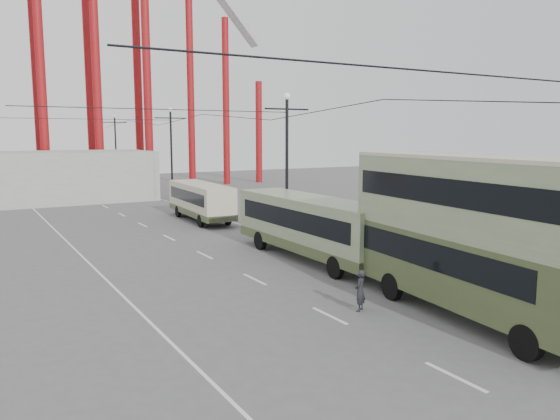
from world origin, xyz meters
TOP-DOWN VIEW (x-y plane):
  - ground at (0.00, 0.00)m, footprint 160.00×160.00m
  - road_markings at (-0.86, 19.70)m, footprint 12.52×120.00m
  - lamp_post_mid at (5.60, 18.00)m, footprint 3.20×0.44m
  - lamp_post_far at (5.60, 40.00)m, footprint 3.20×0.44m
  - lamp_post_distant at (5.60, 62.00)m, footprint 3.20×0.44m
  - fairground_shed at (-6.00, 47.00)m, footprint 22.00×10.00m
  - double_decker_bus at (3.32, 1.13)m, footprint 3.92×11.34m
  - single_decker_green at (3.60, 12.18)m, footprint 2.81×11.84m
  - single_decker_cream at (3.58, 27.66)m, footprint 2.86×9.43m
  - pedestrian at (0.33, 3.88)m, footprint 0.70×0.65m

SIDE VIEW (x-z plane):
  - ground at x=0.00m, z-range 0.00..0.00m
  - road_markings at x=-0.86m, z-range 0.00..0.01m
  - pedestrian at x=0.33m, z-range 0.00..1.61m
  - single_decker_cream at x=3.58m, z-range 0.18..3.08m
  - single_decker_green at x=3.60m, z-range 0.21..3.56m
  - fairground_shed at x=-6.00m, z-range 0.00..5.00m
  - double_decker_bus at x=3.32m, z-range 0.36..6.33m
  - lamp_post_mid at x=5.60m, z-range 0.02..9.34m
  - lamp_post_far at x=5.60m, z-range 0.02..9.34m
  - lamp_post_distant at x=5.60m, z-range 0.02..9.34m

